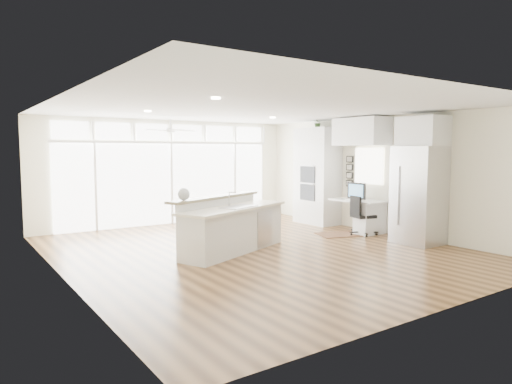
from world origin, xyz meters
TOP-DOWN VIEW (x-y plane):
  - floor at (0.00, 0.00)m, footprint 7.00×8.00m
  - ceiling at (0.00, 0.00)m, footprint 7.00×8.00m
  - wall_back at (0.00, 4.00)m, footprint 7.00×0.04m
  - wall_front at (0.00, -4.00)m, footprint 7.00×0.04m
  - wall_left at (-3.50, 0.00)m, footprint 0.04×8.00m
  - wall_right at (3.50, 0.00)m, footprint 0.04×8.00m
  - glass_wall at (0.00, 3.94)m, footprint 5.80×0.06m
  - transom_row at (0.00, 3.94)m, footprint 5.90×0.06m
  - desk_window at (3.46, 0.30)m, footprint 0.04×0.85m
  - ceiling_fan at (-0.50, 2.80)m, footprint 1.16×1.16m
  - recessed_lights at (0.00, 0.20)m, footprint 3.40×3.00m
  - oven_cabinet at (3.17, 1.80)m, footprint 0.64×1.20m
  - desk_nook at (3.13, 0.30)m, footprint 0.72×1.30m
  - upper_cabinets at (3.17, 0.30)m, footprint 0.64×1.30m
  - refrigerator at (3.11, -1.35)m, footprint 0.76×0.90m
  - fridge_cabinet at (3.17, -1.35)m, footprint 0.64×0.90m
  - framed_photos at (3.46, 0.92)m, footprint 0.06×0.22m
  - kitchen_island at (-0.42, 0.15)m, footprint 2.80×1.93m
  - rug at (2.49, 0.26)m, footprint 1.16×0.98m
  - office_chair at (2.91, -0.06)m, footprint 0.55×0.53m
  - fishbowl at (-1.45, 0.15)m, footprint 0.29×0.29m
  - monitor at (3.05, 0.30)m, footprint 0.11×0.52m
  - keyboard at (2.88, 0.30)m, footprint 0.16×0.33m
  - potted_plant at (3.17, 1.80)m, footprint 0.28×0.31m

SIDE VIEW (x-z plane):
  - floor at x=0.00m, z-range -0.02..0.00m
  - rug at x=2.49m, z-range 0.00..0.01m
  - desk_nook at x=3.13m, z-range 0.00..0.76m
  - office_chair at x=2.91m, z-range 0.00..0.88m
  - kitchen_island at x=-0.42m, z-range 0.00..1.04m
  - keyboard at x=2.88m, z-range 0.76..0.78m
  - monitor at x=3.05m, z-range 0.76..1.19m
  - refrigerator at x=3.11m, z-range 0.00..2.00m
  - glass_wall at x=0.00m, z-range 0.01..2.09m
  - fishbowl at x=-1.45m, z-range 1.04..1.26m
  - oven_cabinet at x=3.17m, z-range 0.00..2.50m
  - wall_back at x=0.00m, z-range 0.00..2.70m
  - wall_front at x=0.00m, z-range 0.00..2.70m
  - wall_left at x=-3.50m, z-range 0.00..2.70m
  - wall_right at x=3.50m, z-range 0.00..2.70m
  - framed_photos at x=3.46m, z-range 1.00..1.80m
  - desk_window at x=3.46m, z-range 1.12..1.98m
  - fridge_cabinet at x=3.17m, z-range 2.00..2.60m
  - upper_cabinets at x=3.17m, z-range 2.03..2.67m
  - transom_row at x=0.00m, z-range 2.18..2.58m
  - ceiling_fan at x=-0.50m, z-range 2.32..2.64m
  - potted_plant at x=3.17m, z-range 2.50..2.72m
  - recessed_lights at x=0.00m, z-range 2.67..2.69m
  - ceiling at x=0.00m, z-range 2.69..2.71m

